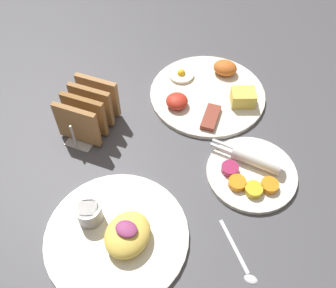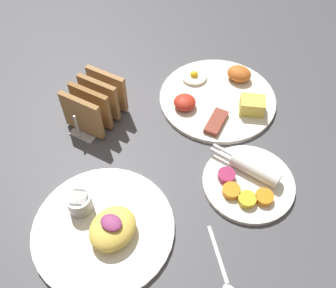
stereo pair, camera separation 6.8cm
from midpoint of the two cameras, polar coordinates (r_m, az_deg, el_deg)
The scene contains 6 objects.
ground_plane at distance 0.81m, azimuth 4.42°, elevation -2.64°, with size 3.00×3.00×0.00m, color #47474C.
plate_breakfast at distance 0.93m, azimuth 9.86°, elevation 7.02°, with size 0.28×0.28×0.05m.
plate_condiments at distance 0.79m, azimuth 14.63°, elevation -5.62°, with size 0.19×0.19×0.04m.
plate_foreground at distance 0.72m, azimuth -7.05°, elevation -12.44°, with size 0.27×0.27×0.06m.
toast_rack at distance 0.86m, azimuth -8.77°, elevation 6.02°, with size 0.10×0.15×0.10m.
teaspoon at distance 0.70m, azimuth 11.34°, elevation -18.54°, with size 0.09×0.10×0.01m.
Camera 2 is at (0.20, -0.43, 0.65)m, focal length 40.00 mm.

